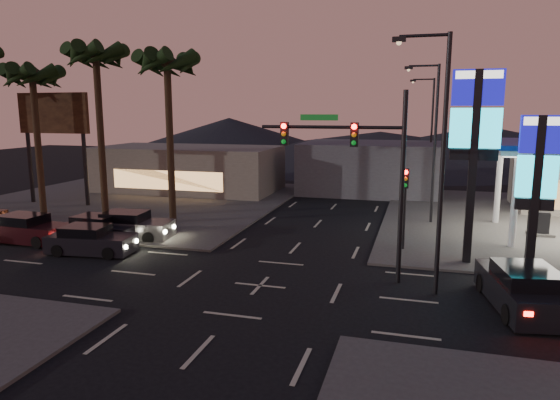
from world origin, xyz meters
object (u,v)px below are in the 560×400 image
(pylon_sign_tall, at_px, (475,128))
(suv_station, at_px, (523,289))
(pylon_sign_short, at_px, (537,171))
(car_lane_b_mid, at_px, (99,229))
(car_lane_a_mid, at_px, (27,229))
(traffic_signal_mast, at_px, (360,158))
(car_lane_a_front, at_px, (90,241))
(car_lane_b_front, at_px, (130,226))

(pylon_sign_tall, distance_m, suv_station, 7.84)
(pylon_sign_short, bearing_deg, car_lane_b_mid, -179.81)
(car_lane_b_mid, bearing_deg, pylon_sign_tall, 3.17)
(car_lane_b_mid, bearing_deg, car_lane_a_mid, -161.18)
(traffic_signal_mast, height_order, car_lane_a_mid, traffic_signal_mast)
(pylon_sign_tall, distance_m, car_lane_a_mid, 23.88)
(car_lane_a_front, relative_size, suv_station, 0.87)
(pylon_sign_short, bearing_deg, suv_station, -103.09)
(suv_station, bearing_deg, pylon_sign_short, 76.91)
(pylon_sign_tall, bearing_deg, car_lane_b_mid, -176.83)
(pylon_sign_tall, height_order, pylon_sign_short, pylon_sign_tall)
(pylon_sign_tall, height_order, suv_station, pylon_sign_tall)
(traffic_signal_mast, height_order, car_lane_a_front, traffic_signal_mast)
(car_lane_a_front, distance_m, suv_station, 19.89)
(pylon_sign_short, relative_size, car_lane_a_mid, 1.46)
(car_lane_b_front, relative_size, car_lane_b_mid, 1.09)
(pylon_sign_tall, xyz_separation_m, suv_station, (1.51, -5.24, -5.63))
(pylon_sign_tall, distance_m, pylon_sign_short, 3.20)
(pylon_sign_tall, relative_size, suv_station, 1.72)
(car_lane_b_front, bearing_deg, pylon_sign_short, -2.44)
(car_lane_a_front, xyz_separation_m, car_lane_b_front, (0.26, 3.20, 0.05))
(suv_station, bearing_deg, car_lane_b_front, 165.32)
(pylon_sign_short, height_order, car_lane_a_front, pylon_sign_short)
(car_lane_b_mid, bearing_deg, car_lane_a_front, -64.41)
(car_lane_a_front, xyz_separation_m, suv_station, (19.80, -1.92, 0.10))
(car_lane_a_mid, bearing_deg, car_lane_b_front, 23.67)
(pylon_sign_short, height_order, car_lane_b_front, pylon_sign_short)
(pylon_sign_short, relative_size, suv_station, 1.34)
(car_lane_b_front, xyz_separation_m, suv_station, (19.54, -5.12, 0.05))
(pylon_sign_tall, bearing_deg, car_lane_b_front, -179.60)
(car_lane_a_front, bearing_deg, pylon_sign_tall, 10.29)
(suv_station, bearing_deg, traffic_signal_mast, 164.53)
(traffic_signal_mast, xyz_separation_m, car_lane_a_front, (-13.54, 0.19, -4.56))
(pylon_sign_short, height_order, traffic_signal_mast, traffic_signal_mast)
(pylon_sign_tall, height_order, car_lane_a_mid, pylon_sign_tall)
(pylon_sign_short, distance_m, car_lane_b_front, 20.92)
(car_lane_b_mid, bearing_deg, suv_station, -11.30)
(pylon_sign_short, xyz_separation_m, car_lane_b_mid, (-21.86, -0.07, -3.98))
(pylon_sign_tall, relative_size, traffic_signal_mast, 1.12)
(car_lane_a_front, bearing_deg, car_lane_b_mid, 115.59)
(pylon_sign_short, xyz_separation_m, car_lane_b_front, (-20.53, 0.87, -3.94))
(traffic_signal_mast, height_order, suv_station, traffic_signal_mast)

